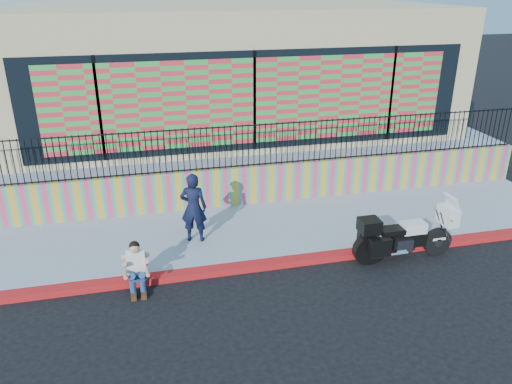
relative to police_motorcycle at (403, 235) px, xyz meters
name	(u,v)px	position (x,y,z in m)	size (l,w,h in m)	color
ground	(296,264)	(-2.44, 0.35, -0.63)	(90.00, 90.00, 0.00)	black
red_curb	(296,261)	(-2.44, 0.35, -0.55)	(16.00, 0.30, 0.15)	#A90C23
sidewalk	(276,229)	(-2.44, 2.00, -0.55)	(16.00, 3.00, 0.15)	gray
mural_wall	(262,184)	(-2.44, 3.60, 0.07)	(16.00, 0.20, 1.10)	#E03B65
metal_fence	(262,145)	(-2.44, 3.60, 1.22)	(15.80, 0.04, 1.20)	black
elevated_platform	(229,136)	(-2.44, 8.70, 0.00)	(16.00, 10.00, 1.25)	gray
storefront_building	(228,65)	(-2.44, 8.48, 2.62)	(14.00, 8.06, 4.00)	tan
police_motorcycle	(403,235)	(0.00, 0.00, 0.00)	(2.40, 0.79, 1.49)	black
police_officer	(194,208)	(-4.57, 1.75, 0.39)	(0.63, 0.41, 1.73)	black
seated_man	(137,272)	(-5.97, 0.09, -0.18)	(0.54, 0.71, 1.06)	navy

